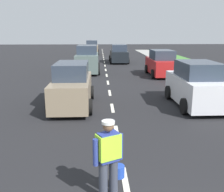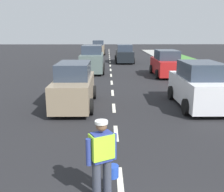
# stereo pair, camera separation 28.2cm
# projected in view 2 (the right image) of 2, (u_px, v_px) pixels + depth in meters

# --- Properties ---
(ground_plane) EXTENTS (96.00, 96.00, 0.00)m
(ground_plane) POSITION_uv_depth(u_px,v_px,m) (111.00, 69.00, 23.69)
(ground_plane) COLOR black
(lane_center_line) EXTENTS (0.14, 46.40, 0.01)m
(lane_center_line) POSITION_uv_depth(u_px,v_px,m) (110.00, 64.00, 27.76)
(lane_center_line) COLOR silver
(lane_center_line) RESTS_ON ground
(road_worker) EXTENTS (0.66, 0.58, 1.67)m
(road_worker) POSITION_uv_depth(u_px,v_px,m) (103.00, 155.00, 5.25)
(road_worker) COLOR #383D4C
(road_worker) RESTS_ON ground
(car_oncoming_lead) EXTENTS (1.86, 4.27, 2.00)m
(car_oncoming_lead) POSITION_uv_depth(u_px,v_px,m) (74.00, 86.00, 11.90)
(car_oncoming_lead) COLOR gray
(car_oncoming_lead) RESTS_ON ground
(car_oncoming_third) EXTENTS (2.06, 3.89, 2.08)m
(car_oncoming_third) POSITION_uv_depth(u_px,v_px,m) (98.00, 48.00, 39.01)
(car_oncoming_third) COLOR gray
(car_oncoming_third) RESTS_ON ground
(car_oncoming_second) EXTENTS (2.05, 4.30, 2.25)m
(car_oncoming_second) POSITION_uv_depth(u_px,v_px,m) (92.00, 60.00, 21.70)
(car_oncoming_second) COLOR slate
(car_oncoming_second) RESTS_ON ground
(car_outgoing_far) EXTENTS (2.04, 4.40, 1.98)m
(car_outgoing_far) POSITION_uv_depth(u_px,v_px,m) (124.00, 54.00, 28.78)
(car_outgoing_far) COLOR black
(car_outgoing_far) RESTS_ON ground
(car_parked_far) EXTENTS (2.02, 4.27, 1.98)m
(car_parked_far) POSITION_uv_depth(u_px,v_px,m) (166.00, 64.00, 20.08)
(car_parked_far) COLOR red
(car_parked_far) RESTS_ON ground
(car_parked_curbside) EXTENTS (2.04, 4.13, 2.05)m
(car_parked_curbside) POSITION_uv_depth(u_px,v_px,m) (199.00, 86.00, 11.80)
(car_parked_curbside) COLOR silver
(car_parked_curbside) RESTS_ON ground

